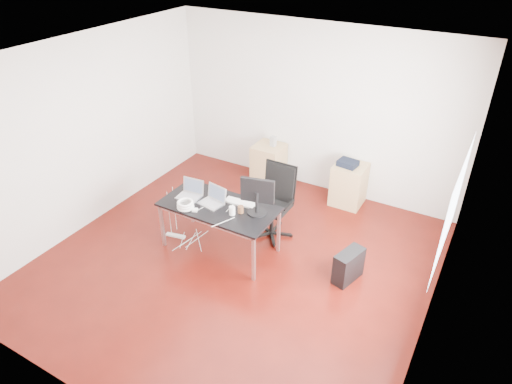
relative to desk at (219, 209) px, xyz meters
The scene contains 18 objects.
room_shell 0.84m from the desk, 21.43° to the right, with size 5.00×5.00×5.00m.
desk is the anchor object (origin of this frame).
office_chair 0.88m from the desk, 56.46° to the left, with size 0.48×0.50×1.08m.
filing_cabinet_left 2.12m from the desk, 99.15° to the left, with size 0.50×0.50×0.70m, color tan.
filing_cabinet_right 2.39m from the desk, 60.78° to the left, with size 0.50×0.50×0.70m, color tan.
pc_tower 1.89m from the desk, ahead, with size 0.20×0.45×0.44m, color black.
wastebasket 2.16m from the desk, 88.65° to the left, with size 0.24×0.24×0.28m, color black.
power_strip 1.00m from the desk, behind, with size 0.30×0.06×0.04m, color white.
laptop_left 0.49m from the desk, behind, with size 0.35×0.28×0.23m.
laptop_right 0.15m from the desk, behind, with size 0.37×0.31×0.23m.
monitor 0.65m from the desk, 11.87° to the left, with size 0.45×0.26×0.51m.
keyboard 0.30m from the desk, 41.18° to the left, with size 0.44×0.14×0.02m, color white.
cup_white 0.31m from the desk, 18.44° to the right, with size 0.08×0.08×0.12m, color white.
cup_brown 0.37m from the desk, ahead, with size 0.08×0.08×0.10m, color brown.
cable_coil 0.46m from the desk, 142.51° to the right, with size 0.24×0.24×0.11m.
power_adapter 0.34m from the desk, 127.28° to the right, with size 0.07×0.07×0.03m, color white.
speaker 2.11m from the desk, 97.17° to the left, with size 0.09×0.08×0.18m, color #9E9E9E.
navy_garment 2.32m from the desk, 61.34° to the left, with size 0.30×0.24×0.09m, color black.
Camera 1 is at (2.66, -4.13, 4.11)m, focal length 32.00 mm.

